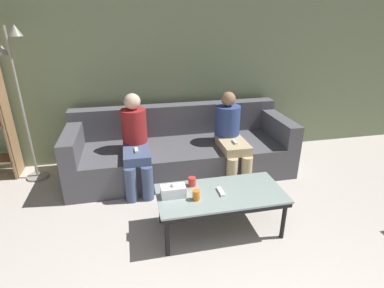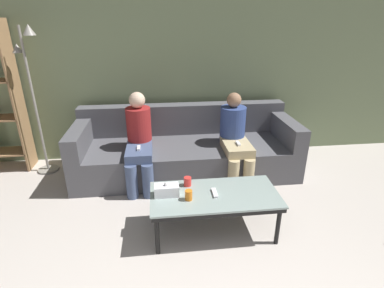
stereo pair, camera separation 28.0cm
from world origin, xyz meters
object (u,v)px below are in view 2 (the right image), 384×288
(couch, at_px, (186,150))
(cup_near_left, at_px, (189,195))
(tissue_box, at_px, (167,190))
(cup_near_right, at_px, (188,181))
(standing_lamp, at_px, (33,87))
(game_remote, at_px, (215,193))
(coffee_table, at_px, (215,198))
(seated_person_left_end, at_px, (139,139))
(seated_person_mid_left, at_px, (235,136))

(couch, distance_m, cup_near_left, 1.37)
(tissue_box, bearing_deg, cup_near_left, -27.43)
(cup_near_right, height_order, standing_lamp, standing_lamp)
(cup_near_right, bearing_deg, game_remote, -37.62)
(tissue_box, relative_size, standing_lamp, 0.12)
(coffee_table, height_order, seated_person_left_end, seated_person_left_end)
(cup_near_left, relative_size, cup_near_right, 1.08)
(coffee_table, xyz_separation_m, seated_person_left_end, (-0.71, 1.05, 0.19))
(tissue_box, height_order, seated_person_left_end, seated_person_left_end)
(tissue_box, height_order, game_remote, tissue_box)
(cup_near_right, height_order, game_remote, cup_near_right)
(tissue_box, distance_m, seated_person_mid_left, 1.34)
(couch, distance_m, tissue_box, 1.30)
(standing_lamp, height_order, seated_person_left_end, standing_lamp)
(couch, height_order, tissue_box, couch)
(tissue_box, bearing_deg, standing_lamp, 136.36)
(cup_near_left, xyz_separation_m, standing_lamp, (-1.71, 1.55, 0.66))
(game_remote, bearing_deg, coffee_table, -91.79)
(standing_lamp, bearing_deg, coffee_table, -37.22)
(cup_near_left, bearing_deg, tissue_box, 152.57)
(coffee_table, bearing_deg, cup_near_left, -165.31)
(tissue_box, xyz_separation_m, standing_lamp, (-1.52, 1.45, 0.65))
(coffee_table, distance_m, seated_person_left_end, 1.28)
(coffee_table, bearing_deg, standing_lamp, 142.78)
(couch, relative_size, tissue_box, 12.62)
(game_remote, distance_m, seated_person_left_end, 1.27)
(coffee_table, height_order, seated_person_mid_left, seated_person_mid_left)
(couch, distance_m, cup_near_right, 1.13)
(coffee_table, bearing_deg, seated_person_left_end, 124.33)
(cup_near_right, xyz_separation_m, seated_person_left_end, (-0.49, 0.87, 0.11))
(couch, bearing_deg, cup_near_right, -94.83)
(couch, height_order, standing_lamp, standing_lamp)
(coffee_table, relative_size, cup_near_right, 13.59)
(game_remote, bearing_deg, tissue_box, 175.61)
(tissue_box, height_order, seated_person_mid_left, seated_person_mid_left)
(game_remote, bearing_deg, couch, 95.96)
(coffee_table, relative_size, tissue_box, 5.29)
(cup_near_right, distance_m, seated_person_left_end, 1.00)
(seated_person_mid_left, bearing_deg, game_remote, -113.01)
(coffee_table, bearing_deg, game_remote, 88.21)
(cup_near_right, relative_size, seated_person_mid_left, 0.08)
(couch, xyz_separation_m, cup_near_right, (-0.09, -1.11, 0.17))
(coffee_table, height_order, standing_lamp, standing_lamp)
(game_remote, height_order, seated_person_mid_left, seated_person_mid_left)
(tissue_box, distance_m, seated_person_left_end, 1.06)
(cup_near_left, bearing_deg, cup_near_right, 86.26)
(cup_near_left, xyz_separation_m, seated_person_mid_left, (0.69, 1.11, 0.09))
(tissue_box, bearing_deg, game_remote, -4.39)
(game_remote, distance_m, standing_lamp, 2.55)
(tissue_box, xyz_separation_m, seated_person_left_end, (-0.28, 1.01, 0.10))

